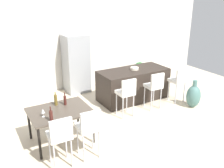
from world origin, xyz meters
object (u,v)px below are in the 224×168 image
wine_bottle_near (56,100)px  wine_bottle_corner (65,100)px  wine_bottle_middle (51,116)px  bar_chair_right (179,80)px  bar_chair_middle (155,85)px  refrigerator (76,64)px  dining_chair_near (60,134)px  wine_glass_left (43,111)px  potted_plant (140,69)px  kitchen_island (133,85)px  dining_chair_far (89,126)px  dining_table (60,113)px  fruit_bowl (135,68)px  floor_vase (193,96)px  bar_chair_left (126,92)px

wine_bottle_near → wine_bottle_corner: (0.18, -0.09, -0.01)m
wine_bottle_middle → bar_chair_right: bearing=8.5°
bar_chair_middle → refrigerator: bearing=119.7°
dining_chair_near → wine_glass_left: size_ratio=6.03×
bar_chair_middle → wine_bottle_middle: size_ratio=3.49×
wine_bottle_middle → wine_bottle_near: bearing=64.6°
wine_bottle_near → refrigerator: size_ratio=0.17×
bar_chair_middle → potted_plant: (1.21, 2.30, -0.33)m
kitchen_island → bar_chair_middle: bar_chair_middle is taller
bar_chair_right → dining_chair_far: same height
dining_table → refrigerator: bearing=60.5°
bar_chair_middle → potted_plant: bearing=62.3°
dining_chair_far → wine_bottle_middle: size_ratio=3.49×
wine_bottle_middle → fruit_bowl: size_ratio=1.23×
dining_table → dining_chair_far: size_ratio=1.20×
floor_vase → wine_bottle_near: bearing=172.0°
bar_chair_left → bar_chair_right: 1.82m
dining_chair_far → wine_bottle_near: (-0.26, 1.12, 0.17)m
wine_bottle_corner → potted_plant: (3.77, 2.34, -0.49)m
dining_table → dining_chair_far: (0.28, -0.84, 0.02)m
fruit_bowl → floor_vase: size_ratio=0.31×
bar_chair_middle → dining_chair_far: size_ratio=1.00×
refrigerator → floor_vase: 3.70m
bar_chair_middle → bar_chair_right: same height
kitchen_island → fruit_bowl: size_ratio=8.51×
bar_chair_middle → dining_table: bearing=-175.3°
bar_chair_middle → dining_chair_near: (-3.04, -1.07, 0.00)m
dining_table → refrigerator: (1.44, 2.54, 0.25)m
dining_table → wine_bottle_corner: bearing=43.5°
bar_chair_right → refrigerator: size_ratio=0.57×
wine_glass_left → refrigerator: bearing=55.7°
dining_table → potted_plant: dining_table is taller
kitchen_island → refrigerator: refrigerator is taller
bar_chair_middle → dining_chair_far: bearing=-156.6°
dining_table → wine_bottle_middle: 0.49m
bar_chair_left → refrigerator: (-0.40, 2.31, 0.22)m
dining_chair_far → wine_bottle_near: bearing=103.0°
bar_chair_middle → fruit_bowl: size_ratio=4.30×
bar_chair_middle → wine_bottle_near: (-2.74, 0.05, 0.17)m
dining_chair_far → potted_plant: bearing=42.5°
floor_vase → potted_plant: bearing=86.2°
dining_chair_far → kitchen_island: bearing=39.1°
wine_bottle_near → wine_bottle_middle: bearing=-115.4°
kitchen_island → dining_chair_near: 3.52m
refrigerator → potted_plant: (2.53, -0.01, -0.56)m
bar_chair_right → refrigerator: refrigerator is taller
wine_bottle_middle → kitchen_island: bearing=26.1°
kitchen_island → potted_plant: 1.97m
kitchen_island → wine_bottle_middle: 3.29m
bar_chair_middle → wine_bottle_near: same height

